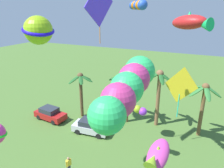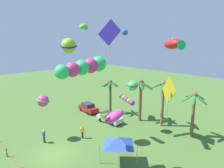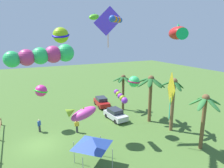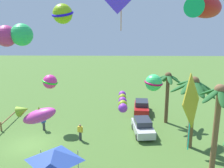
{
  "view_description": "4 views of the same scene",
  "coord_description": "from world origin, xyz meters",
  "px_view_note": "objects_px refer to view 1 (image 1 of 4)",
  "views": [
    {
      "loc": [
        7.83,
        -6.31,
        12.56
      ],
      "look_at": [
        1.41,
        7.35,
        7.19
      ],
      "focal_mm": 33.48,
      "sensor_mm": 36.0,
      "label": 1
    },
    {
      "loc": [
        19.28,
        -9.38,
        12.11
      ],
      "look_at": [
        2.6,
        6.12,
        7.27
      ],
      "focal_mm": 33.67,
      "sensor_mm": 36.0,
      "label": 2
    },
    {
      "loc": [
        20.75,
        -1.46,
        11.23
      ],
      "look_at": [
        2.13,
        7.62,
        6.37
      ],
      "focal_mm": 32.11,
      "sensor_mm": 36.0,
      "label": 3
    },
    {
      "loc": [
        20.56,
        7.85,
        10.86
      ],
      "look_at": [
        1.58,
        7.49,
        6.1
      ],
      "focal_mm": 40.56,
      "sensor_mm": 36.0,
      "label": 4
    }
  ],
  "objects_px": {
    "kite_fish_0": "(157,156)",
    "kite_tube_10": "(134,107)",
    "parked_car_0": "(91,126)",
    "spectator_1": "(69,165)",
    "palm_tree_0": "(204,97)",
    "palm_tree_3": "(81,84)",
    "kite_diamond_2": "(99,5)",
    "kite_tube_8": "(138,5)",
    "palm_tree_1": "(127,82)",
    "kite_ball_1": "(38,30)",
    "kite_diamond_5": "(180,86)",
    "parked_car_1": "(50,114)",
    "palm_tree_2": "(159,86)",
    "kite_tube_4": "(129,86)",
    "kite_ball_6": "(130,83)",
    "kite_fish_9": "(191,22)"
  },
  "relations": [
    {
      "from": "palm_tree_0",
      "to": "parked_car_1",
      "type": "bearing_deg",
      "value": -166.14
    },
    {
      "from": "palm_tree_2",
      "to": "kite_diamond_5",
      "type": "xyz_separation_m",
      "value": [
        2.48,
        -2.69,
        1.3
      ]
    },
    {
      "from": "parked_car_0",
      "to": "spectator_1",
      "type": "distance_m",
      "value": 6.14
    },
    {
      "from": "palm_tree_0",
      "to": "kite_diamond_2",
      "type": "distance_m",
      "value": 13.51
    },
    {
      "from": "kite_fish_0",
      "to": "kite_tube_10",
      "type": "distance_m",
      "value": 6.21
    },
    {
      "from": "palm_tree_3",
      "to": "parked_car_0",
      "type": "height_order",
      "value": "palm_tree_3"
    },
    {
      "from": "palm_tree_1",
      "to": "kite_tube_4",
      "type": "bearing_deg",
      "value": -69.15
    },
    {
      "from": "kite_ball_1",
      "to": "kite_tube_4",
      "type": "distance_m",
      "value": 7.47
    },
    {
      "from": "kite_ball_1",
      "to": "kite_tube_8",
      "type": "height_order",
      "value": "kite_tube_8"
    },
    {
      "from": "palm_tree_2",
      "to": "kite_tube_8",
      "type": "relative_size",
      "value": 3.39
    },
    {
      "from": "parked_car_1",
      "to": "kite_diamond_2",
      "type": "height_order",
      "value": "kite_diamond_2"
    },
    {
      "from": "parked_car_0",
      "to": "parked_car_1",
      "type": "relative_size",
      "value": 1.0
    },
    {
      "from": "parked_car_0",
      "to": "kite_fish_0",
      "type": "distance_m",
      "value": 12.31
    },
    {
      "from": "palm_tree_3",
      "to": "kite_fish_0",
      "type": "xyz_separation_m",
      "value": [
        11.61,
        -10.27,
        1.06
      ]
    },
    {
      "from": "palm_tree_3",
      "to": "parked_car_0",
      "type": "xyz_separation_m",
      "value": [
        2.92,
        -2.82,
        -3.47
      ]
    },
    {
      "from": "parked_car_1",
      "to": "kite_diamond_5",
      "type": "bearing_deg",
      "value": 5.99
    },
    {
      "from": "palm_tree_0",
      "to": "palm_tree_3",
      "type": "height_order",
      "value": "palm_tree_0"
    },
    {
      "from": "palm_tree_2",
      "to": "kite_ball_6",
      "type": "bearing_deg",
      "value": -112.22
    },
    {
      "from": "kite_tube_4",
      "to": "kite_ball_6",
      "type": "height_order",
      "value": "kite_tube_4"
    },
    {
      "from": "palm_tree_2",
      "to": "kite_tube_8",
      "type": "height_order",
      "value": "kite_tube_8"
    },
    {
      "from": "palm_tree_0",
      "to": "kite_tube_10",
      "type": "height_order",
      "value": "palm_tree_0"
    },
    {
      "from": "palm_tree_0",
      "to": "kite_diamond_5",
      "type": "distance_m",
      "value": 3.71
    },
    {
      "from": "kite_fish_0",
      "to": "kite_ball_1",
      "type": "bearing_deg",
      "value": 177.9
    },
    {
      "from": "kite_diamond_2",
      "to": "kite_fish_0",
      "type": "bearing_deg",
      "value": -40.28
    },
    {
      "from": "parked_car_1",
      "to": "palm_tree_1",
      "type": "bearing_deg",
      "value": 21.97
    },
    {
      "from": "palm_tree_0",
      "to": "kite_diamond_5",
      "type": "xyz_separation_m",
      "value": [
        -2.08,
        -2.56,
        1.7
      ]
    },
    {
      "from": "parked_car_0",
      "to": "kite_tube_8",
      "type": "relative_size",
      "value": 2.08
    },
    {
      "from": "spectator_1",
      "to": "parked_car_0",
      "type": "bearing_deg",
      "value": 104.19
    },
    {
      "from": "kite_diamond_5",
      "to": "kite_fish_9",
      "type": "xyz_separation_m",
      "value": [
        0.22,
        0.19,
        5.56
      ]
    },
    {
      "from": "kite_tube_8",
      "to": "kite_diamond_5",
      "type": "bearing_deg",
      "value": 61.38
    },
    {
      "from": "kite_fish_0",
      "to": "kite_diamond_5",
      "type": "relative_size",
      "value": 0.53
    },
    {
      "from": "kite_fish_0",
      "to": "kite_fish_9",
      "type": "bearing_deg",
      "value": 90.0
    },
    {
      "from": "palm_tree_2",
      "to": "kite_diamond_2",
      "type": "xyz_separation_m",
      "value": [
        -3.43,
        -6.9,
        8.14
      ]
    },
    {
      "from": "parked_car_0",
      "to": "kite_tube_10",
      "type": "xyz_separation_m",
      "value": [
        5.48,
        -2.14,
        4.34
      ]
    },
    {
      "from": "palm_tree_2",
      "to": "kite_tube_8",
      "type": "bearing_deg",
      "value": -91.48
    },
    {
      "from": "kite_diamond_2",
      "to": "kite_tube_10",
      "type": "distance_m",
      "value": 8.32
    },
    {
      "from": "palm_tree_1",
      "to": "kite_fish_0",
      "type": "relative_size",
      "value": 2.4
    },
    {
      "from": "palm_tree_2",
      "to": "kite_ball_1",
      "type": "xyz_separation_m",
      "value": [
        -4.88,
        -11.81,
        6.68
      ]
    },
    {
      "from": "palm_tree_0",
      "to": "kite_fish_0",
      "type": "distance_m",
      "value": 12.13
    },
    {
      "from": "kite_fish_0",
      "to": "kite_tube_10",
      "type": "height_order",
      "value": "kite_fish_0"
    },
    {
      "from": "palm_tree_2",
      "to": "palm_tree_3",
      "type": "height_order",
      "value": "palm_tree_2"
    },
    {
      "from": "kite_diamond_2",
      "to": "kite_tube_8",
      "type": "relative_size",
      "value": 2.3
    },
    {
      "from": "spectator_1",
      "to": "kite_ball_6",
      "type": "distance_m",
      "value": 8.67
    },
    {
      "from": "palm_tree_1",
      "to": "parked_car_0",
      "type": "bearing_deg",
      "value": -124.05
    },
    {
      "from": "kite_ball_6",
      "to": "kite_tube_8",
      "type": "bearing_deg",
      "value": -63.64
    },
    {
      "from": "kite_fish_0",
      "to": "kite_ball_6",
      "type": "xyz_separation_m",
      "value": [
        -4.49,
        7.7,
        0.96
      ]
    },
    {
      "from": "kite_fish_0",
      "to": "parked_car_0",
      "type": "bearing_deg",
      "value": 139.38
    },
    {
      "from": "parked_car_0",
      "to": "kite_tube_10",
      "type": "bearing_deg",
      "value": -21.38
    },
    {
      "from": "palm_tree_1",
      "to": "kite_ball_1",
      "type": "xyz_separation_m",
      "value": [
        -1.51,
        -11.06,
        6.5
      ]
    },
    {
      "from": "palm_tree_0",
      "to": "palm_tree_1",
      "type": "height_order",
      "value": "palm_tree_1"
    }
  ]
}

